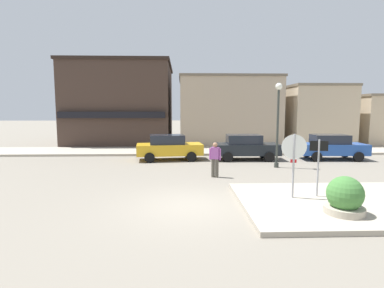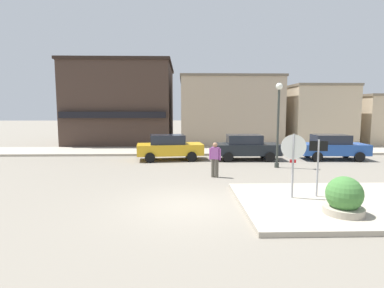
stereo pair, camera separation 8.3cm
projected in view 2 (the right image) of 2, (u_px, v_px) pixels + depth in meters
The scene contains 15 objects.
ground_plane at pixel (190, 206), 9.66m from camera, with size 160.00×160.00×0.00m, color gray.
sidewalk_corner at pixel (338, 203), 9.67m from camera, with size 6.40×4.80×0.15m, color #A89E8C.
kerb_far at pixel (186, 151), 22.17m from camera, with size 80.00×4.00×0.15m, color #A89E8C.
stop_sign at pixel (293, 157), 9.90m from camera, with size 0.81×0.14×2.30m.
one_way_sign at pixel (318, 162), 10.07m from camera, with size 0.60×0.10×2.10m.
planter at pixel (344, 200), 8.44m from camera, with size 1.10×1.10×1.23m.
lamp_post at pixel (278, 112), 15.79m from camera, with size 0.36×0.36×4.54m.
parked_car_nearest at pixel (169, 147), 18.48m from camera, with size 4.17×2.22×1.56m.
parked_car_second at pixel (246, 147), 18.54m from camera, with size 4.03×1.93×1.56m.
parked_car_third at pixel (332, 147), 18.60m from camera, with size 4.09×2.04×1.56m.
pedestrian_crossing_near at pixel (215, 159), 13.68m from camera, with size 0.55×0.33×1.61m.
building_corner_shop at pixel (124, 104), 28.09m from camera, with size 9.07×9.57×7.24m.
building_storefront_left_near at pixel (228, 111), 27.24m from camera, with size 8.62×6.83×5.96m.
building_storefront_left_mid at pixel (313, 115), 26.88m from camera, with size 5.19×6.37×5.20m.
building_storefront_right_near at pixel (384, 119), 28.22m from camera, with size 7.36×7.72×4.41m.
Camera 2 is at (-0.18, -9.37, 3.08)m, focal length 28.00 mm.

